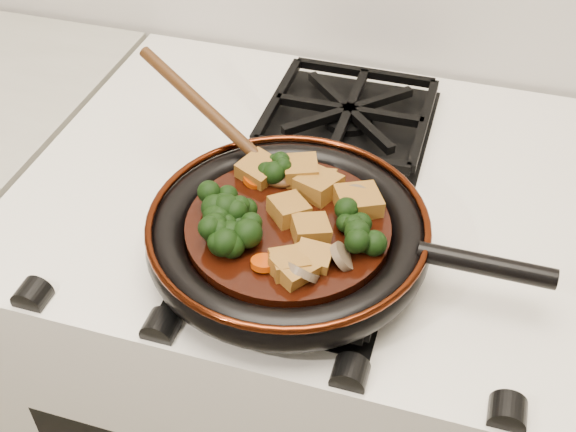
# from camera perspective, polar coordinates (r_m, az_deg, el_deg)

# --- Properties ---
(stove) EXTENTS (0.76, 0.60, 0.90)m
(stove) POSITION_cam_1_polar(r_m,az_deg,el_deg) (1.26, 2.10, -13.35)
(stove) COLOR white
(stove) RESTS_ON ground
(burner_grate_front) EXTENTS (0.23, 0.23, 0.03)m
(burner_grate_front) POSITION_cam_1_polar(r_m,az_deg,el_deg) (0.82, 0.33, -2.71)
(burner_grate_front) COLOR black
(burner_grate_front) RESTS_ON stove
(burner_grate_back) EXTENTS (0.23, 0.23, 0.03)m
(burner_grate_back) POSITION_cam_1_polar(r_m,az_deg,el_deg) (1.03, 4.81, 7.94)
(burner_grate_back) COLOR black
(burner_grate_back) RESTS_ON stove
(skillet) EXTENTS (0.44, 0.31, 0.05)m
(skillet) POSITION_cam_1_polar(r_m,az_deg,el_deg) (0.79, 0.17, -1.43)
(skillet) COLOR black
(skillet) RESTS_ON burner_grate_front
(braising_sauce) EXTENTS (0.22, 0.22, 0.02)m
(braising_sauce) POSITION_cam_1_polar(r_m,az_deg,el_deg) (0.79, -0.00, -1.13)
(braising_sauce) COLOR black
(braising_sauce) RESTS_ON skillet
(tofu_cube_0) EXTENTS (0.05, 0.05, 0.02)m
(tofu_cube_0) POSITION_cam_1_polar(r_m,az_deg,el_deg) (0.73, 0.10, -3.79)
(tofu_cube_0) COLOR #926121
(tofu_cube_0) RESTS_ON braising_sauce
(tofu_cube_1) EXTENTS (0.05, 0.05, 0.03)m
(tofu_cube_1) POSITION_cam_1_polar(r_m,az_deg,el_deg) (0.84, 1.06, 3.58)
(tofu_cube_1) COLOR #926121
(tofu_cube_1) RESTS_ON braising_sauce
(tofu_cube_2) EXTENTS (0.05, 0.05, 0.03)m
(tofu_cube_2) POSITION_cam_1_polar(r_m,az_deg,el_deg) (0.72, 0.46, -4.21)
(tofu_cube_2) COLOR #926121
(tofu_cube_2) RESTS_ON braising_sauce
(tofu_cube_3) EXTENTS (0.04, 0.04, 0.03)m
(tofu_cube_3) POSITION_cam_1_polar(r_m,az_deg,el_deg) (0.82, 2.55, 2.69)
(tofu_cube_3) COLOR #926121
(tofu_cube_3) RESTS_ON braising_sauce
(tofu_cube_4) EXTENTS (0.06, 0.06, 0.03)m
(tofu_cube_4) POSITION_cam_1_polar(r_m,az_deg,el_deg) (0.84, -2.26, 3.60)
(tofu_cube_4) COLOR #926121
(tofu_cube_4) RESTS_ON braising_sauce
(tofu_cube_5) EXTENTS (0.06, 0.06, 0.03)m
(tofu_cube_5) POSITION_cam_1_polar(r_m,az_deg,el_deg) (0.80, 5.54, 1.08)
(tofu_cube_5) COLOR #926121
(tofu_cube_5) RESTS_ON braising_sauce
(tofu_cube_6) EXTENTS (0.05, 0.05, 0.03)m
(tofu_cube_6) POSITION_cam_1_polar(r_m,az_deg,el_deg) (0.73, 0.42, -3.99)
(tofu_cube_6) COLOR #926121
(tofu_cube_6) RESTS_ON braising_sauce
(tofu_cube_7) EXTENTS (0.05, 0.05, 0.03)m
(tofu_cube_7) POSITION_cam_1_polar(r_m,az_deg,el_deg) (0.76, 1.79, -1.10)
(tofu_cube_7) COLOR #926121
(tofu_cube_7) RESTS_ON braising_sauce
(tofu_cube_8) EXTENTS (0.06, 0.06, 0.03)m
(tofu_cube_8) POSITION_cam_1_polar(r_m,az_deg,el_deg) (0.82, 2.44, 2.39)
(tofu_cube_8) COLOR #926121
(tofu_cube_8) RESTS_ON braising_sauce
(tofu_cube_9) EXTENTS (0.04, 0.03, 0.02)m
(tofu_cube_9) POSITION_cam_1_polar(r_m,az_deg,el_deg) (0.74, 2.03, -3.34)
(tofu_cube_9) COLOR #926121
(tofu_cube_9) RESTS_ON braising_sauce
(tofu_cube_10) EXTENTS (0.05, 0.06, 0.03)m
(tofu_cube_10) POSITION_cam_1_polar(r_m,az_deg,el_deg) (0.79, 0.06, 0.48)
(tofu_cube_10) COLOR #926121
(tofu_cube_10) RESTS_ON braising_sauce
(broccoli_floret_0) EXTENTS (0.08, 0.08, 0.07)m
(broccoli_floret_0) POSITION_cam_1_polar(r_m,az_deg,el_deg) (0.78, -4.44, 0.05)
(broccoli_floret_0) COLOR black
(broccoli_floret_0) RESTS_ON braising_sauce
(broccoli_floret_1) EXTENTS (0.09, 0.08, 0.05)m
(broccoli_floret_1) POSITION_cam_1_polar(r_m,az_deg,el_deg) (0.75, -5.36, -2.26)
(broccoli_floret_1) COLOR black
(broccoli_floret_1) RESTS_ON braising_sauce
(broccoli_floret_2) EXTENTS (0.07, 0.08, 0.07)m
(broccoli_floret_2) POSITION_cam_1_polar(r_m,az_deg,el_deg) (0.77, -4.55, -0.24)
(broccoli_floret_2) COLOR black
(broccoli_floret_2) RESTS_ON braising_sauce
(broccoli_floret_3) EXTENTS (0.08, 0.08, 0.07)m
(broccoli_floret_3) POSITION_cam_1_polar(r_m,az_deg,el_deg) (0.77, 4.88, -0.46)
(broccoli_floret_3) COLOR black
(broccoli_floret_3) RESTS_ON braising_sauce
(broccoli_floret_4) EXTENTS (0.09, 0.09, 0.06)m
(broccoli_floret_4) POSITION_cam_1_polar(r_m,az_deg,el_deg) (0.79, -5.57, 0.76)
(broccoli_floret_4) COLOR black
(broccoli_floret_4) RESTS_ON braising_sauce
(broccoli_floret_5) EXTENTS (0.08, 0.07, 0.06)m
(broccoli_floret_5) POSITION_cam_1_polar(r_m,az_deg,el_deg) (0.76, -3.94, -1.34)
(broccoli_floret_5) COLOR black
(broccoli_floret_5) RESTS_ON braising_sauce
(broccoli_floret_6) EXTENTS (0.07, 0.07, 0.07)m
(broccoli_floret_6) POSITION_cam_1_polar(r_m,az_deg,el_deg) (0.83, -1.20, 3.68)
(broccoli_floret_6) COLOR black
(broccoli_floret_6) RESTS_ON braising_sauce
(broccoli_floret_7) EXTENTS (0.08, 0.09, 0.07)m
(broccoli_floret_7) POSITION_cam_1_polar(r_m,az_deg,el_deg) (0.75, -5.28, -1.96)
(broccoli_floret_7) COLOR black
(broccoli_floret_7) RESTS_ON braising_sauce
(broccoli_floret_8) EXTENTS (0.06, 0.06, 0.06)m
(broccoli_floret_8) POSITION_cam_1_polar(r_m,az_deg,el_deg) (0.75, 6.03, -2.06)
(broccoli_floret_8) COLOR black
(broccoli_floret_8) RESTS_ON braising_sauce
(carrot_coin_0) EXTENTS (0.03, 0.03, 0.01)m
(carrot_coin_0) POSITION_cam_1_polar(r_m,az_deg,el_deg) (0.73, -1.92, -3.73)
(carrot_coin_0) COLOR #BA3805
(carrot_coin_0) RESTS_ON braising_sauce
(carrot_coin_1) EXTENTS (0.03, 0.03, 0.02)m
(carrot_coin_1) POSITION_cam_1_polar(r_m,az_deg,el_deg) (0.82, 3.61, 2.41)
(carrot_coin_1) COLOR #BA3805
(carrot_coin_1) RESTS_ON braising_sauce
(carrot_coin_2) EXTENTS (0.03, 0.03, 0.02)m
(carrot_coin_2) POSITION_cam_1_polar(r_m,az_deg,el_deg) (0.74, 0.47, -3.54)
(carrot_coin_2) COLOR #BA3805
(carrot_coin_2) RESTS_ON braising_sauce
(carrot_coin_3) EXTENTS (0.03, 0.03, 0.01)m
(carrot_coin_3) POSITION_cam_1_polar(r_m,az_deg,el_deg) (0.85, 0.70, 3.84)
(carrot_coin_3) COLOR #BA3805
(carrot_coin_3) RESTS_ON braising_sauce
(carrot_coin_4) EXTENTS (0.03, 0.03, 0.01)m
(carrot_coin_4) POSITION_cam_1_polar(r_m,az_deg,el_deg) (0.83, -2.55, 2.97)
(carrot_coin_4) COLOR #BA3805
(carrot_coin_4) RESTS_ON braising_sauce
(mushroom_slice_0) EXTENTS (0.04, 0.04, 0.03)m
(mushroom_slice_0) POSITION_cam_1_polar(r_m,az_deg,el_deg) (0.74, 4.33, -3.23)
(mushroom_slice_0) COLOR brown
(mushroom_slice_0) RESTS_ON braising_sauce
(mushroom_slice_1) EXTENTS (0.04, 0.04, 0.03)m
(mushroom_slice_1) POSITION_cam_1_polar(r_m,az_deg,el_deg) (0.72, 1.09, -4.45)
(mushroom_slice_1) COLOR brown
(mushroom_slice_1) RESTS_ON braising_sauce
(mushroom_slice_2) EXTENTS (0.04, 0.04, 0.03)m
(mushroom_slice_2) POSITION_cam_1_polar(r_m,az_deg,el_deg) (0.80, 5.34, 1.17)
(mushroom_slice_2) COLOR brown
(mushroom_slice_2) RESTS_ON braising_sauce
(wooden_spoon) EXTENTS (0.15, 0.09, 0.24)m
(wooden_spoon) POSITION_cam_1_polar(r_m,az_deg,el_deg) (0.86, -4.10, 6.25)
(wooden_spoon) COLOR #40230D
(wooden_spoon) RESTS_ON braising_sauce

